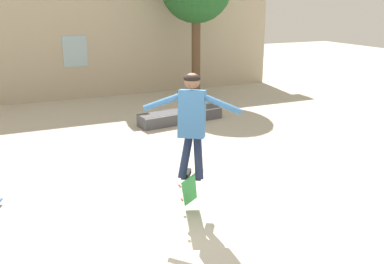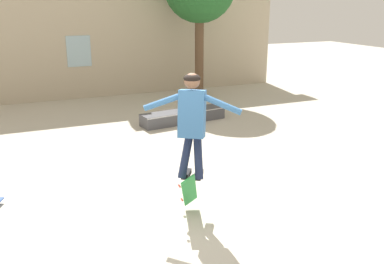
# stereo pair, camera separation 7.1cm
# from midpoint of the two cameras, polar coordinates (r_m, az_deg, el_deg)

# --- Properties ---
(ground_plane) EXTENTS (40.00, 40.00, 0.00)m
(ground_plane) POSITION_cam_midpoint_polar(r_m,az_deg,el_deg) (6.03, -3.82, -11.25)
(ground_plane) COLOR beige
(building_backdrop) EXTENTS (14.26, 0.52, 4.55)m
(building_backdrop) POSITION_cam_midpoint_polar(r_m,az_deg,el_deg) (13.38, -16.58, 11.88)
(building_backdrop) COLOR #B7A88E
(building_backdrop) RESTS_ON ground_plane
(skate_ledge) EXTENTS (2.19, 0.78, 0.29)m
(skate_ledge) POSITION_cam_midpoint_polar(r_m,az_deg,el_deg) (10.46, -1.71, 2.11)
(skate_ledge) COLOR #4C4C51
(skate_ledge) RESTS_ON ground_plane
(skater) EXTENTS (1.14, 0.80, 1.44)m
(skater) POSITION_cam_midpoint_polar(r_m,az_deg,el_deg) (5.63, -0.36, 1.95)
(skater) COLOR teal
(skateboard_flipping) EXTENTS (0.44, 0.49, 0.68)m
(skateboard_flipping) POSITION_cam_midpoint_polar(r_m,az_deg,el_deg) (5.86, -0.70, -7.83)
(skateboard_flipping) COLOR #237F38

